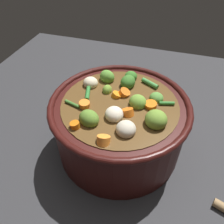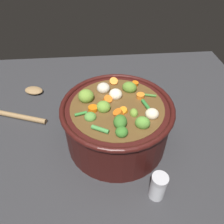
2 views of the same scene
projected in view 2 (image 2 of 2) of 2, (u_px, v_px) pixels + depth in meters
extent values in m
plane|color=#2D2D30|center=(116.00, 140.00, 0.68)|extent=(1.10, 1.10, 0.00)
cylinder|color=#38110F|center=(117.00, 125.00, 0.64)|extent=(0.30, 0.30, 0.14)
torus|color=#38110F|center=(117.00, 107.00, 0.59)|extent=(0.31, 0.31, 0.01)
cylinder|color=brown|center=(117.00, 123.00, 0.63)|extent=(0.25, 0.25, 0.13)
ellipsoid|color=olive|center=(129.00, 88.00, 0.64)|extent=(0.05, 0.05, 0.03)
ellipsoid|color=#387527|center=(123.00, 132.00, 0.51)|extent=(0.04, 0.04, 0.02)
ellipsoid|color=olive|center=(103.00, 107.00, 0.57)|extent=(0.05, 0.05, 0.03)
ellipsoid|color=#3A7128|center=(121.00, 122.00, 0.53)|extent=(0.05, 0.04, 0.03)
ellipsoid|color=olive|center=(86.00, 96.00, 0.60)|extent=(0.06, 0.06, 0.04)
ellipsoid|color=olive|center=(134.00, 113.00, 0.56)|extent=(0.03, 0.02, 0.02)
ellipsoid|color=#58923C|center=(90.00, 117.00, 0.55)|extent=(0.04, 0.04, 0.02)
ellipsoid|color=#5A9435|center=(143.00, 123.00, 0.53)|extent=(0.04, 0.05, 0.03)
cylinder|color=orange|center=(135.00, 84.00, 0.66)|extent=(0.02, 0.02, 0.02)
cylinder|color=orange|center=(108.00, 100.00, 0.60)|extent=(0.04, 0.04, 0.03)
cylinder|color=orange|center=(123.00, 111.00, 0.57)|extent=(0.03, 0.03, 0.02)
cylinder|color=orange|center=(113.00, 82.00, 0.67)|extent=(0.03, 0.03, 0.03)
cylinder|color=orange|center=(140.00, 97.00, 0.61)|extent=(0.03, 0.03, 0.02)
cylinder|color=orange|center=(93.00, 109.00, 0.57)|extent=(0.04, 0.04, 0.02)
cylinder|color=orange|center=(117.00, 114.00, 0.56)|extent=(0.03, 0.03, 0.03)
ellipsoid|color=beige|center=(115.00, 94.00, 0.61)|extent=(0.05, 0.04, 0.03)
ellipsoid|color=beige|center=(152.00, 114.00, 0.56)|extent=(0.03, 0.04, 0.03)
ellipsoid|color=beige|center=(103.00, 88.00, 0.64)|extent=(0.04, 0.04, 0.03)
cylinder|color=#459043|center=(100.00, 129.00, 0.52)|extent=(0.03, 0.04, 0.01)
cylinder|color=#2D7731|center=(147.00, 106.00, 0.58)|extent=(0.05, 0.02, 0.01)
cylinder|color=#3F722C|center=(149.00, 95.00, 0.62)|extent=(0.02, 0.04, 0.01)
cylinder|color=#337C31|center=(81.00, 114.00, 0.56)|extent=(0.02, 0.03, 0.01)
ellipsoid|color=#95734A|center=(34.00, 90.00, 0.86)|extent=(0.07, 0.09, 0.02)
cylinder|color=#95734A|center=(12.00, 115.00, 0.75)|extent=(0.10, 0.25, 0.02)
cylinder|color=silver|center=(158.00, 188.00, 0.53)|extent=(0.04, 0.04, 0.07)
cylinder|color=#B7B7BC|center=(160.00, 179.00, 0.50)|extent=(0.04, 0.04, 0.01)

